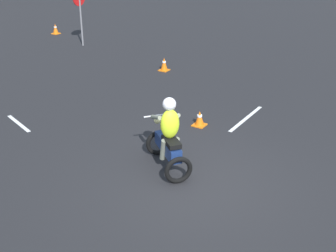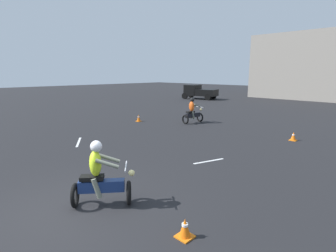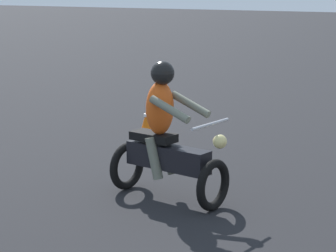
{
  "view_description": "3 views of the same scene",
  "coord_description": "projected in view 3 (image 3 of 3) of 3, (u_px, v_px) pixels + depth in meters",
  "views": [
    {
      "loc": [
        -7.25,
        -3.85,
        5.08
      ],
      "look_at": [
        0.25,
        0.76,
        1.0
      ],
      "focal_mm": 50.0,
      "sensor_mm": 36.0,
      "label": 1
    },
    {
      "loc": [
        5.59,
        -2.36,
        3.23
      ],
      "look_at": [
        -2.4,
        5.77,
        0.9
      ],
      "focal_mm": 28.0,
      "sensor_mm": 36.0,
      "label": 2
    },
    {
      "loc": [
        1.42,
        14.58,
        2.52
      ],
      "look_at": [
        -5.05,
        10.78,
        0.9
      ],
      "focal_mm": 70.0,
      "sensor_mm": 36.0,
      "label": 3
    }
  ],
  "objects": [
    {
      "name": "motorcycle_rider_background",
      "position": [
        166.0,
        140.0,
        7.74
      ],
      "size": [
        0.81,
        1.55,
        1.66
      ],
      "rotation": [
        0.0,
        0.0,
        6.15
      ],
      "color": "black",
      "rests_on": "ground"
    },
    {
      "name": "traffic_cone_near_left",
      "position": [
        148.0,
        120.0,
        11.36
      ],
      "size": [
        0.32,
        0.32,
        0.46
      ],
      "color": "orange",
      "rests_on": "ground"
    }
  ]
}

